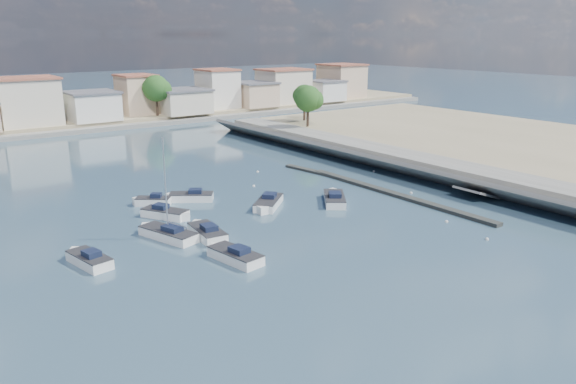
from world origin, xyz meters
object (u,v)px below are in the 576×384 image
Objects in this scene: motorboat_g at (167,214)px; motorboat_a at (233,255)px; motorboat_f at (151,202)px; motorboat_h at (334,199)px; motorboat_e at (88,259)px; motorboat_c at (189,197)px; sailboat at (166,233)px; motorboat_b at (206,232)px; motorboat_d at (268,204)px.

motorboat_a is at bearing -91.55° from motorboat_g.
motorboat_h is at bearing -33.29° from motorboat_f.
motorboat_h is at bearing 2.70° from motorboat_e.
motorboat_c and motorboat_h have the same top height.
motorboat_e is 1.37× the size of motorboat_f.
motorboat_a is 18.05m from motorboat_h.
motorboat_f is at bearing 84.56° from motorboat_g.
sailboat reaches higher than motorboat_a.
motorboat_a is at bearing -98.24° from motorboat_b.
sailboat is at bearing -126.77° from motorboat_c.
motorboat_b is at bearing -175.72° from motorboat_h.
motorboat_d is at bearing 11.20° from motorboat_e.
motorboat_a and motorboat_h have the same top height.
motorboat_b is at bearing -85.63° from motorboat_g.
motorboat_h is (15.73, 1.18, 0.00)m from motorboat_b.
motorboat_a is 6.00m from motorboat_b.
motorboat_f is at bearing 48.86° from motorboat_e.
motorboat_e and motorboat_h have the same top height.
motorboat_c is 0.98× the size of motorboat_g.
motorboat_g is at bearing 161.03° from motorboat_h.
motorboat_h is (25.91, 1.22, 0.00)m from motorboat_e.
motorboat_e and motorboat_f have the same top height.
motorboat_f is (0.80, 17.49, -0.00)m from motorboat_a.
motorboat_e is 0.93× the size of motorboat_h.
motorboat_a and motorboat_b have the same top height.
motorboat_g is at bearing 64.37° from sailboat.
motorboat_e and motorboat_g have the same top height.
motorboat_a is 1.08× the size of motorboat_d.
motorboat_b is 9.86m from motorboat_d.
motorboat_c is (3.78, 10.70, 0.00)m from motorboat_b.
motorboat_c and motorboat_e have the same top height.
motorboat_b and motorboat_g have the same top height.
motorboat_a and motorboat_d have the same top height.
sailboat reaches higher than motorboat_e.
motorboat_c is (4.64, 16.64, 0.00)m from motorboat_a.
motorboat_g is at bearing 35.15° from motorboat_e.
motorboat_e is (-19.29, -3.82, 0.00)m from motorboat_d.
motorboat_h is at bearing 4.28° from motorboat_b.
motorboat_b is 6.78m from motorboat_g.
motorboat_a is at bearing -32.33° from motorboat_e.
sailboat is (-18.68, 0.50, 0.04)m from motorboat_h.
motorboat_f is (-3.84, 0.85, -0.00)m from motorboat_c.
motorboat_d and motorboat_g have the same top height.
motorboat_c is at bearing 53.23° from sailboat.
motorboat_c is at bearing 42.47° from motorboat_g.
motorboat_e is (-9.32, 5.90, -0.00)m from motorboat_a.
motorboat_f is 0.75× the size of motorboat_g.
motorboat_a and motorboat_e have the same top height.
motorboat_d is 10.07m from motorboat_g.
motorboat_a is 1.10× the size of motorboat_e.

